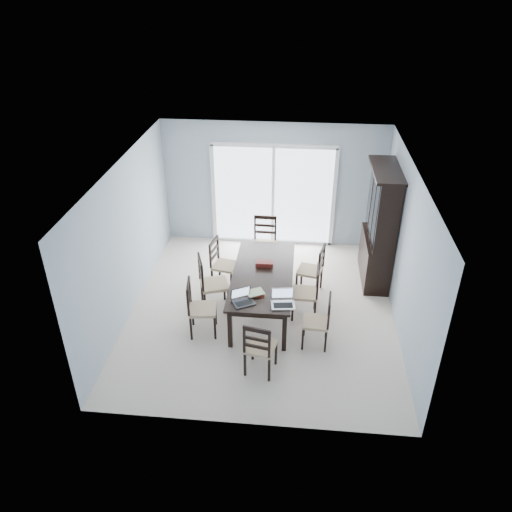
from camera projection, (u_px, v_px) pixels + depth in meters
The scene contains 24 objects.
floor at pixel (262, 310), 8.68m from camera, with size 5.00×5.00×0.00m, color beige.
ceiling at pixel (264, 168), 7.36m from camera, with size 5.00×5.00×0.00m, color white.
back_wall at pixel (273, 185), 10.17m from camera, with size 4.50×0.02×2.60m, color #99A9B6.
wall_left at pixel (127, 238), 8.21m from camera, with size 0.02×5.00×2.60m, color #99A9B6.
wall_right at pixel (405, 251), 7.84m from camera, with size 0.02×5.00×2.60m, color #99A9B6.
balcony at pixel (275, 222), 11.71m from camera, with size 4.50×2.00×0.10m, color gray.
railing at pixel (278, 182), 12.26m from camera, with size 4.50×0.06×1.10m, color #99999E.
dining_table at pixel (263, 277), 8.34m from camera, with size 1.00×2.20×0.75m.
china_hutch at pixel (380, 228), 9.04m from camera, with size 0.50×1.38×2.20m.
sliding_door at pixel (273, 195), 10.26m from camera, with size 2.52×0.05×2.18m.
chair_left_near at pixel (196, 302), 7.87m from camera, with size 0.48×0.47×1.11m.
chair_left_mid at pixel (208, 278), 8.41m from camera, with size 0.58×0.57×1.18m.
chair_left_far at pixel (220, 258), 9.06m from camera, with size 0.50×0.49×1.10m.
chair_right_near at pixel (322, 316), 7.63m from camera, with size 0.42×0.41×1.04m.
chair_right_mid at pixel (311, 287), 8.26m from camera, with size 0.43×0.41×1.10m.
chair_right_far at pixel (315, 265), 8.86m from camera, with size 0.51×0.50×1.10m.
chair_end_near at pixel (259, 344), 7.05m from camera, with size 0.48×0.49×1.07m.
chair_end_far at pixel (265, 237), 9.69m from camera, with size 0.45×0.47×1.18m.
laptop_dark at pixel (244, 300), 7.55m from camera, with size 0.39×0.35×0.22m.
laptop_silver at pixel (283, 303), 7.49m from camera, with size 0.39×0.29×0.24m.
book_stack at pixel (255, 293), 7.77m from camera, with size 0.33×0.31×0.04m.
cell_phone at pixel (250, 302), 7.59m from camera, with size 0.10×0.04×0.01m, color black.
game_box at pixel (264, 264), 8.51m from camera, with size 0.30×0.15×0.07m, color #4E0F10.
hot_tub at pixel (267, 202), 11.44m from camera, with size 2.00×1.82×0.96m.
Camera 1 is at (0.56, -6.98, 5.22)m, focal length 35.00 mm.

